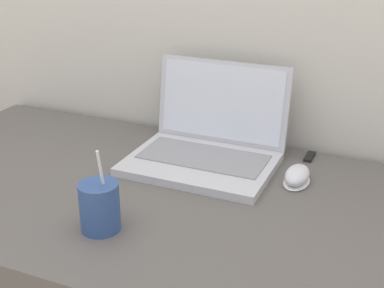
% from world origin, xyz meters
% --- Properties ---
extents(laptop, '(0.36, 0.30, 0.23)m').
position_xyz_m(laptop, '(0.09, 0.56, 0.76)').
color(laptop, silver).
rests_on(laptop, desk).
extents(drink_cup, '(0.08, 0.08, 0.18)m').
position_xyz_m(drink_cup, '(0.02, 0.18, 0.76)').
color(drink_cup, '#33518C').
rests_on(drink_cup, desk).
extents(computer_mouse, '(0.06, 0.10, 0.04)m').
position_xyz_m(computer_mouse, '(0.33, 0.53, 0.72)').
color(computer_mouse, white).
rests_on(computer_mouse, desk).
extents(usb_stick, '(0.02, 0.06, 0.01)m').
position_xyz_m(usb_stick, '(0.33, 0.68, 0.71)').
color(usb_stick, black).
rests_on(usb_stick, desk).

